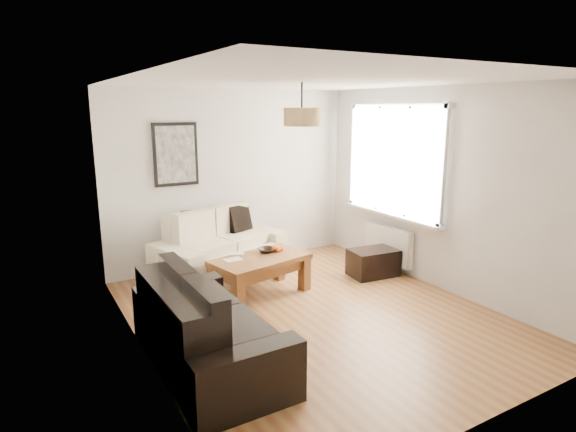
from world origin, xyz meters
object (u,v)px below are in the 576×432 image
loveseat_cream (220,245)px  ottoman (373,263)px  sofa_leather (208,323)px  coffee_table (260,276)px

loveseat_cream → ottoman: (1.86, -1.09, -0.25)m
loveseat_cream → ottoman: bearing=-47.8°
loveseat_cream → ottoman: size_ratio=2.67×
ottoman → sofa_leather: bearing=-159.2°
sofa_leather → ottoman: bearing=-69.6°
coffee_table → ottoman: size_ratio=1.82×
sofa_leather → ottoman: sofa_leather is taller
sofa_leather → ottoman: (2.88, 1.09, -0.22)m
loveseat_cream → coffee_table: bearing=-97.3°
coffee_table → ottoman: coffee_table is taller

